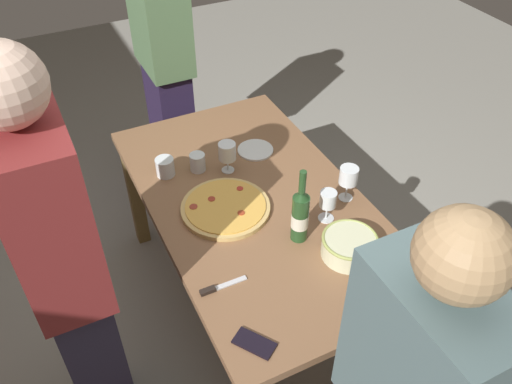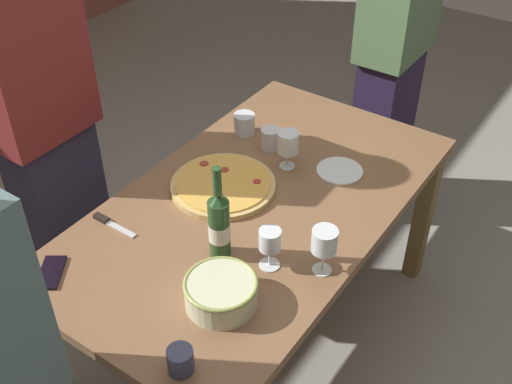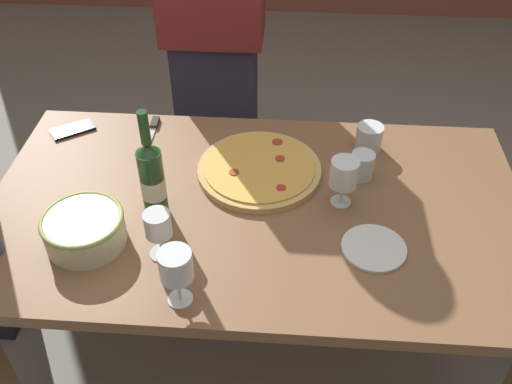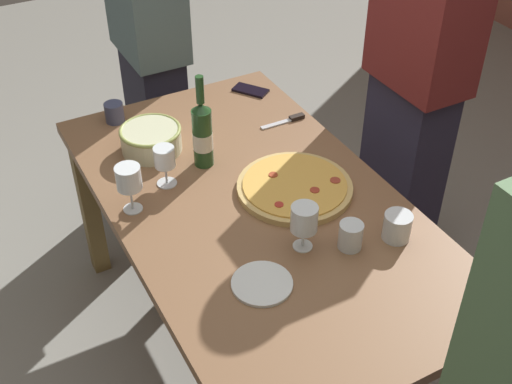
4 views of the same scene
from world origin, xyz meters
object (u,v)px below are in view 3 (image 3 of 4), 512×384
(side_plate, at_px, (374,248))
(pizza_knife, at_px, (153,129))
(pizza, at_px, (260,169))
(wine_glass_far_left, at_px, (158,227))
(wine_glass_near_pizza, at_px, (176,268))
(cup_ceramic, at_px, (369,138))
(cell_phone, at_px, (73,130))
(person_guest_right, at_px, (213,29))
(dining_table, at_px, (256,226))
(wine_glass_by_bottle, at_px, (344,175))
(cup_spare, at_px, (362,166))
(serving_bowl, at_px, (84,229))
(wine_bottle, at_px, (152,179))

(side_plate, relative_size, pizza_knife, 0.95)
(pizza, distance_m, pizza_knife, 0.44)
(wine_glass_far_left, bearing_deg, wine_glass_near_pizza, -63.25)
(pizza, bearing_deg, cup_ceramic, 23.71)
(wine_glass_far_left, height_order, cell_phone, wine_glass_far_left)
(pizza_knife, relative_size, person_guest_right, 0.11)
(dining_table, distance_m, side_plate, 0.38)
(pizza_knife, bearing_deg, wine_glass_near_pizza, -72.80)
(pizza, height_order, cup_ceramic, cup_ceramic)
(wine_glass_by_bottle, xyz_separation_m, cup_ceramic, (0.10, 0.27, -0.06))
(wine_glass_near_pizza, bearing_deg, wine_glass_far_left, 116.75)
(cup_spare, xyz_separation_m, pizza_knife, (-0.70, 0.20, -0.04))
(dining_table, relative_size, person_guest_right, 0.91)
(wine_glass_near_pizza, distance_m, person_guest_right, 1.20)
(dining_table, distance_m, pizza, 0.18)
(wine_glass_far_left, distance_m, cup_spare, 0.67)
(side_plate, bearing_deg, cell_phone, 153.75)
(cup_ceramic, relative_size, person_guest_right, 0.05)
(pizza, relative_size, cell_phone, 2.71)
(dining_table, bearing_deg, side_plate, -25.67)
(cell_phone, distance_m, pizza_knife, 0.28)
(serving_bowl, xyz_separation_m, cup_spare, (0.77, 0.34, -0.01))
(dining_table, relative_size, side_plate, 9.01)
(wine_glass_near_pizza, height_order, cup_ceramic, wine_glass_near_pizza)
(dining_table, height_order, wine_glass_near_pizza, wine_glass_near_pizza)
(wine_glass_near_pizza, height_order, side_plate, wine_glass_near_pizza)
(wine_glass_far_left, xyz_separation_m, cup_ceramic, (0.59, 0.52, -0.06))
(wine_bottle, xyz_separation_m, pizza_knife, (-0.10, 0.41, -0.12))
(cup_spare, bearing_deg, cell_phone, 169.64)
(serving_bowl, xyz_separation_m, side_plate, (0.79, 0.03, -0.04))
(serving_bowl, relative_size, wine_glass_by_bottle, 1.46)
(wine_glass_near_pizza, bearing_deg, wine_glass_by_bottle, 43.54)
(wine_glass_near_pizza, distance_m, cup_ceramic, 0.85)
(pizza, distance_m, cup_spare, 0.32)
(person_guest_right, bearing_deg, wine_glass_far_left, -15.91)
(wine_glass_by_bottle, distance_m, wine_glass_far_left, 0.55)
(pizza, xyz_separation_m, wine_glass_near_pizza, (-0.17, -0.51, 0.11))
(wine_glass_by_bottle, xyz_separation_m, cell_phone, (-0.91, 0.30, -0.10))
(serving_bowl, xyz_separation_m, wine_glass_far_left, (0.22, -0.03, 0.05))
(dining_table, distance_m, wine_bottle, 0.36)
(wine_glass_far_left, distance_m, side_plate, 0.58)
(wine_glass_far_left, relative_size, cup_spare, 1.67)
(wine_glass_by_bottle, bearing_deg, wine_glass_far_left, -153.57)
(wine_glass_by_bottle, bearing_deg, pizza_knife, 152.89)
(cup_ceramic, relative_size, side_plate, 0.50)
(cup_spare, bearing_deg, pizza_knife, 164.12)
(wine_glass_near_pizza, relative_size, cup_ceramic, 1.90)
(pizza, bearing_deg, wine_glass_far_left, -123.49)
(dining_table, bearing_deg, cell_phone, 153.45)
(cup_spare, bearing_deg, wine_bottle, -161.07)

